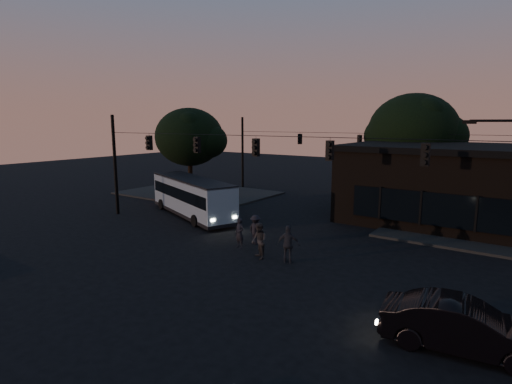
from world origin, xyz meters
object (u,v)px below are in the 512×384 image
Objects in this scene: building at (462,185)px; car at (464,327)px; pedestrian_d at (256,229)px; pedestrian_c at (288,244)px; pedestrian_a at (239,233)px; pedestrian_b at (259,241)px; bus at (192,195)px.

car is at bearing -81.40° from building.
pedestrian_c is at bearing 171.89° from pedestrian_d.
pedestrian_b is at bearing -15.25° from pedestrian_a.
building is 8.01× the size of pedestrian_c.
car is at bearing -11.37° from pedestrian_a.
pedestrian_c is at bearing 58.60° from car.
pedestrian_c reaches higher than pedestrian_a.
bus reaches higher than pedestrian_a.
pedestrian_b reaches higher than pedestrian_a.
pedestrian_a is at bearing -27.22° from pedestrian_c.
pedestrian_b is (1.90, -0.82, 0.08)m from pedestrian_a.
bus is 6.04× the size of pedestrian_a.
bus is at bearing 59.23° from car.
pedestrian_c is (-8.36, 3.69, 0.17)m from car.
building reaches higher than car.
building is at bearing 1.02° from car.
pedestrian_b is at bearing -117.13° from building.
pedestrian_d is (7.90, -2.97, -0.75)m from bus.
bus is at bearing -0.98° from pedestrian_d.
pedestrian_a is at bearing 96.25° from pedestrian_d.
bus is 5.50× the size of pedestrian_b.
pedestrian_a is (-11.81, 4.20, 0.06)m from car.
car is 2.58× the size of pedestrian_b.
building reaches higher than pedestrian_c.
car is 2.51× the size of pedestrian_c.
pedestrian_b is at bearing -5.28° from bus.
pedestrian_d is (-8.88, -12.19, -1.86)m from building.
pedestrian_d is at bearing -46.58° from pedestrian_c.
building is 16.02m from pedestrian_b.
car is at bearing 174.69° from pedestrian_d.
building reaches higher than pedestrian_b.
pedestrian_a is at bearing -6.24° from bus.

